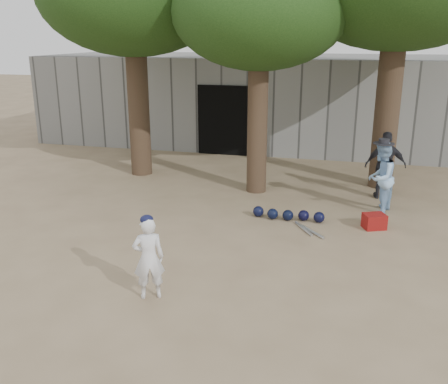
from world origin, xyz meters
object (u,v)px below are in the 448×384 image
(boy_player, at_px, (149,258))
(spectator_dark, at_px, (385,166))
(spectator_blue, at_px, (380,178))
(red_bag, at_px, (374,221))

(boy_player, relative_size, spectator_dark, 0.79)
(boy_player, xyz_separation_m, spectator_blue, (3.39, 4.69, 0.15))
(boy_player, relative_size, red_bag, 2.99)
(boy_player, relative_size, spectator_blue, 0.81)
(boy_player, height_order, spectator_dark, spectator_dark)
(boy_player, bearing_deg, spectator_blue, -151.75)
(spectator_dark, height_order, red_bag, spectator_dark)
(boy_player, distance_m, red_bag, 4.95)
(boy_player, height_order, spectator_blue, spectator_blue)
(red_bag, bearing_deg, spectator_blue, 84.27)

